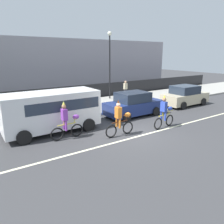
{
  "coord_description": "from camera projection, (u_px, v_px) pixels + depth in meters",
  "views": [
    {
      "loc": [
        -7.04,
        -8.48,
        4.1
      ],
      "look_at": [
        -0.48,
        1.2,
        1.0
      ],
      "focal_mm": 35.0,
      "sensor_mm": 36.0,
      "label": 1
    }
  ],
  "objects": [
    {
      "name": "parade_cyclist_purple",
      "position": [
        67.0,
        122.0,
        10.77
      ],
      "size": [
        1.72,
        0.5,
        1.92
      ],
      "color": "black",
      "rests_on": "ground"
    },
    {
      "name": "road_centre_line",
      "position": [
        138.0,
        136.0,
        11.25
      ],
      "size": [
        36.0,
        0.14,
        0.01
      ],
      "primitive_type": "cube",
      "color": "beige",
      "rests_on": "ground"
    },
    {
      "name": "parked_car_navy",
      "position": [
        133.0,
        105.0,
        14.87
      ],
      "size": [
        4.1,
        1.92,
        1.64
      ],
      "color": "navy",
      "rests_on": "ground"
    },
    {
      "name": "parked_van_white",
      "position": [
        52.0,
        109.0,
        11.68
      ],
      "size": [
        5.0,
        2.22,
        2.18
      ],
      "color": "white",
      "rests_on": "ground"
    },
    {
      "name": "parade_cyclist_cobalt",
      "position": [
        165.0,
        113.0,
        12.41
      ],
      "size": [
        1.72,
        0.5,
        1.92
      ],
      "color": "black",
      "rests_on": "ground"
    },
    {
      "name": "building_backdrop",
      "position": [
        58.0,
        65.0,
        26.86
      ],
      "size": [
        28.0,
        8.0,
        5.75
      ],
      "primitive_type": "cube",
      "color": "#99939E",
      "rests_on": "ground"
    },
    {
      "name": "ground_plane",
      "position": [
        132.0,
        134.0,
        11.65
      ],
      "size": [
        80.0,
        80.0,
        0.0
      ],
      "primitive_type": "plane",
      "color": "#38383A"
    },
    {
      "name": "fence_line",
      "position": [
        64.0,
        95.0,
        18.99
      ],
      "size": [
        40.0,
        0.08,
        1.4
      ],
      "primitive_type": "cube",
      "color": "black",
      "rests_on": "ground"
    },
    {
      "name": "street_lamp_post",
      "position": [
        110.0,
        56.0,
        19.19
      ],
      "size": [
        0.36,
        0.36,
        5.86
      ],
      "color": "black",
      "rests_on": "sidewalk_curb"
    },
    {
      "name": "parked_car_beige",
      "position": [
        185.0,
        96.0,
        17.91
      ],
      "size": [
        4.1,
        1.92,
        1.64
      ],
      "color": "beige",
      "rests_on": "ground"
    },
    {
      "name": "sidewalk_curb",
      "position": [
        79.0,
        108.0,
        16.83
      ],
      "size": [
        60.0,
        5.0,
        0.15
      ],
      "primitive_type": "cube",
      "color": "#9E9B93",
      "rests_on": "ground"
    },
    {
      "name": "parade_cyclist_orange",
      "position": [
        120.0,
        120.0,
        11.15
      ],
      "size": [
        1.72,
        0.5,
        1.92
      ],
      "color": "black",
      "rests_on": "ground"
    },
    {
      "name": "pedestrian_onlooker",
      "position": [
        125.0,
        89.0,
        20.01
      ],
      "size": [
        0.32,
        0.2,
        1.62
      ],
      "color": "#33333D",
      "rests_on": "sidewalk_curb"
    }
  ]
}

